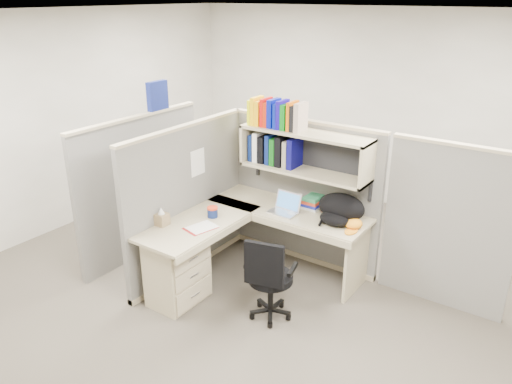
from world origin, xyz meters
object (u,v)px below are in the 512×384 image
Objects in this scene: snack_canister at (213,212)px; task_chair at (269,291)px; backpack at (338,209)px; desk at (207,255)px; laptop at (283,204)px.

task_chair reaches higher than snack_canister.
desk is at bearing -138.00° from backpack.
task_chair is at bearing -16.51° from snack_canister.
laptop is 0.58m from backpack.
task_chair is at bearing -0.72° from desk.
backpack reaches higher than task_chair.
laptop is 0.62× the size of backpack.
desk is 0.93m from laptop.
desk is at bearing 179.28° from task_chair.
desk is 0.76m from task_chair.
backpack is at bearing 74.63° from task_chair.
laptop is 0.34× the size of task_chair.
snack_canister is (-1.11, -0.61, -0.08)m from backpack.
snack_canister is 0.13× the size of task_chair.
desk is 15.72× the size of snack_canister.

